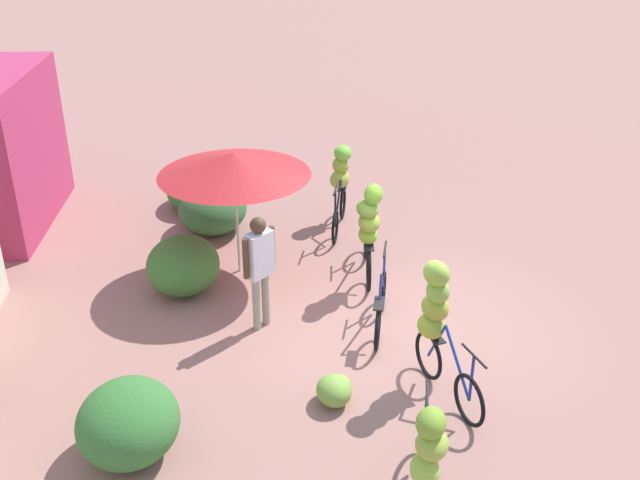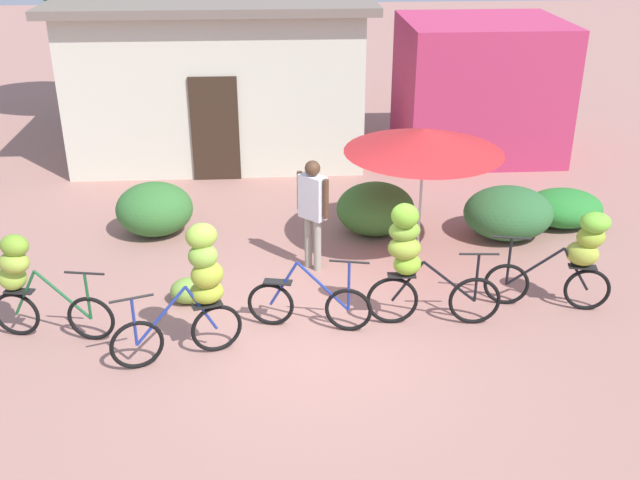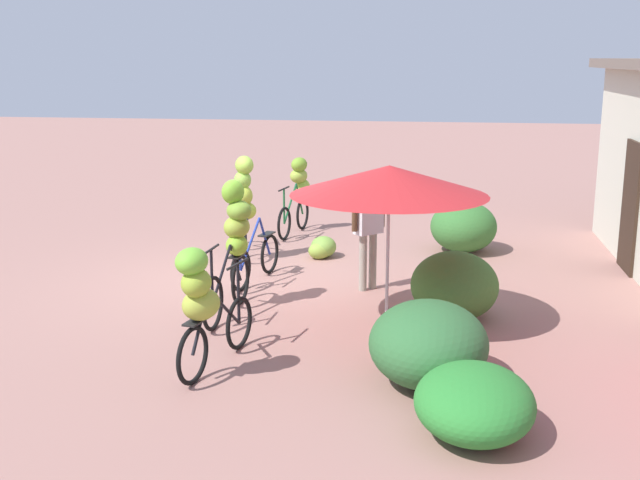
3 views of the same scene
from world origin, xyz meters
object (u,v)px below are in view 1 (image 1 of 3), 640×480
object	(u,v)px
bicycle_by_shop	(369,226)
bicycle_leftmost	(427,456)
market_umbrella	(234,164)
bicycle_near_pile	(438,319)
banana_pile_on_ground	(335,389)
bicycle_rightmost	(340,179)
bicycle_center_loaded	(381,307)
person_vendor	(259,261)

from	to	relation	value
bicycle_by_shop	bicycle_leftmost	bearing A→B (deg)	-179.79
market_umbrella	bicycle_near_pile	distance (m)	4.11
bicycle_leftmost	bicycle_near_pile	distance (m)	2.20
banana_pile_on_ground	bicycle_by_shop	bearing A→B (deg)	-14.06
bicycle_rightmost	banana_pile_on_ground	distance (m)	5.16
market_umbrella	bicycle_leftmost	bearing A→B (deg)	-158.85
bicycle_near_pile	bicycle_by_shop	xyz separation A→B (m)	(2.63, 0.53, 0.00)
market_umbrella	bicycle_rightmost	distance (m)	2.67
bicycle_center_loaded	banana_pile_on_ground	bearing A→B (deg)	154.38
bicycle_leftmost	bicycle_by_shop	world-z (taller)	bicycle_by_shop
bicycle_rightmost	bicycle_leftmost	bearing A→B (deg)	-177.79
bicycle_center_loaded	bicycle_rightmost	distance (m)	3.57
bicycle_leftmost	bicycle_by_shop	size ratio (longest dim) A/B	0.91
market_umbrella	bicycle_rightmost	size ratio (longest dim) A/B	1.43
bicycle_center_loaded	banana_pile_on_ground	xyz separation A→B (m)	(-1.57, 0.75, -0.18)
bicycle_center_loaded	bicycle_near_pile	bearing A→B (deg)	-159.35
bicycle_rightmost	banana_pile_on_ground	bearing A→B (deg)	174.74
market_umbrella	person_vendor	xyz separation A→B (m)	(-1.64, -0.38, -0.79)
bicycle_leftmost	banana_pile_on_ground	world-z (taller)	bicycle_leftmost
bicycle_by_shop	banana_pile_on_ground	xyz separation A→B (m)	(-2.88, 0.72, -0.80)
banana_pile_on_ground	person_vendor	size ratio (longest dim) A/B	0.37
bicycle_center_loaded	market_umbrella	bearing A→B (deg)	49.02
market_umbrella	person_vendor	size ratio (longest dim) A/B	1.39
bicycle_leftmost	bicycle_by_shop	xyz separation A→B (m)	(4.77, 0.02, 0.15)
bicycle_by_shop	banana_pile_on_ground	size ratio (longest dim) A/B	2.80
bicycle_by_shop	banana_pile_on_ground	distance (m)	3.08
person_vendor	bicycle_by_shop	bearing A→B (deg)	-54.26
bicycle_center_loaded	person_vendor	xyz separation A→B (m)	(0.13, 1.66, 0.69)
bicycle_leftmost	bicycle_by_shop	distance (m)	4.77
bicycle_leftmost	bicycle_near_pile	xyz separation A→B (m)	(2.14, -0.52, 0.15)
bicycle_leftmost	bicycle_near_pile	world-z (taller)	bicycle_near_pile
bicycle_near_pile	person_vendor	distance (m)	2.61
bicycle_leftmost	bicycle_rightmost	world-z (taller)	bicycle_rightmost
market_umbrella	bicycle_rightmost	bearing A→B (deg)	-45.19
bicycle_leftmost	banana_pile_on_ground	xyz separation A→B (m)	(1.89, 0.74, -0.66)
market_umbrella	bicycle_near_pile	world-z (taller)	market_umbrella
bicycle_by_shop	bicycle_rightmost	distance (m)	2.23
bicycle_center_loaded	bicycle_by_shop	xyz separation A→B (m)	(1.31, 0.03, 0.62)
bicycle_rightmost	banana_pile_on_ground	world-z (taller)	bicycle_rightmost
bicycle_leftmost	person_vendor	world-z (taller)	person_vendor
bicycle_by_shop	person_vendor	size ratio (longest dim) A/B	1.02
bicycle_by_shop	bicycle_rightmost	world-z (taller)	bicycle_by_shop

